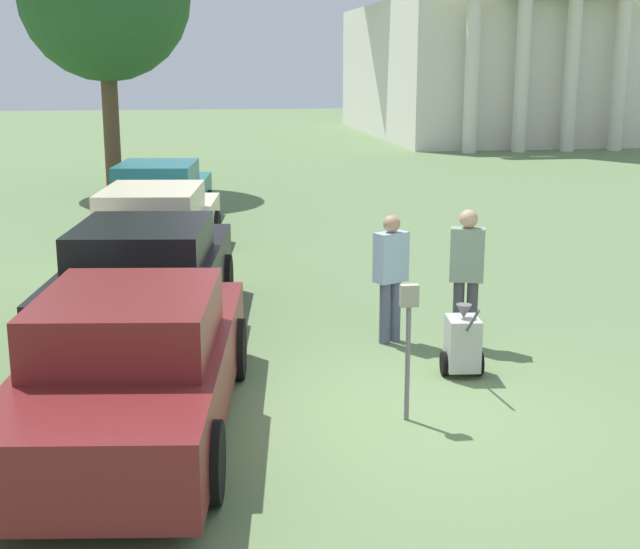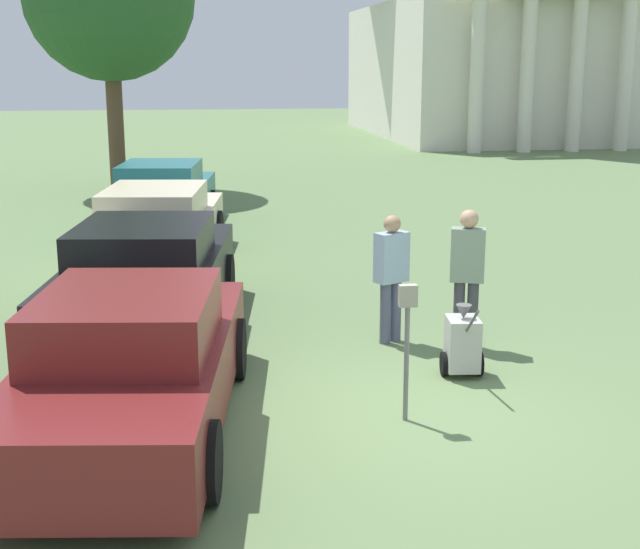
{
  "view_description": "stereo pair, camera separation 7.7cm",
  "coord_description": "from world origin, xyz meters",
  "px_view_note": "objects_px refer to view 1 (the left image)",
  "views": [
    {
      "loc": [
        -2.19,
        -8.34,
        3.53
      ],
      "look_at": [
        -0.65,
        1.68,
        1.1
      ],
      "focal_mm": 50.0,
      "sensor_mm": 36.0,
      "label": 1
    },
    {
      "loc": [
        -2.11,
        -8.35,
        3.53
      ],
      "look_at": [
        -0.65,
        1.68,
        1.1
      ],
      "focal_mm": 50.0,
      "sensor_mm": 36.0,
      "label": 2
    }
  ],
  "objects_px": {
    "parked_car_cream": "(154,230)",
    "equipment_cart": "(463,343)",
    "parking_meter": "(408,327)",
    "person_worker": "(391,271)",
    "parked_car_teal": "(159,199)",
    "church": "(481,14)",
    "person_supervisor": "(467,269)",
    "parked_car_black": "(146,281)",
    "parked_car_maroon": "(134,367)"
  },
  "relations": [
    {
      "from": "parked_car_teal",
      "to": "church",
      "type": "distance_m",
      "value": 28.15
    },
    {
      "from": "parked_car_black",
      "to": "church",
      "type": "xyz_separation_m",
      "value": [
        14.8,
        30.86,
        4.98
      ]
    },
    {
      "from": "parked_car_cream",
      "to": "parking_meter",
      "type": "relative_size",
      "value": 3.78
    },
    {
      "from": "parked_car_teal",
      "to": "church",
      "type": "bearing_deg",
      "value": 65.29
    },
    {
      "from": "equipment_cart",
      "to": "parked_car_teal",
      "type": "bearing_deg",
      "value": 117.1
    },
    {
      "from": "church",
      "to": "parking_meter",
      "type": "bearing_deg",
      "value": -109.51
    },
    {
      "from": "person_worker",
      "to": "church",
      "type": "relative_size",
      "value": 0.07
    },
    {
      "from": "parked_car_black",
      "to": "person_worker",
      "type": "relative_size",
      "value": 3.04
    },
    {
      "from": "parked_car_cream",
      "to": "parked_car_teal",
      "type": "relative_size",
      "value": 1.09
    },
    {
      "from": "person_supervisor",
      "to": "equipment_cart",
      "type": "xyz_separation_m",
      "value": [
        -0.36,
        -1.04,
        -0.62
      ]
    },
    {
      "from": "parked_car_maroon",
      "to": "person_supervisor",
      "type": "xyz_separation_m",
      "value": [
        3.99,
        2.14,
        0.33
      ]
    },
    {
      "from": "parked_car_cream",
      "to": "equipment_cart",
      "type": "height_order",
      "value": "parked_car_cream"
    },
    {
      "from": "person_worker",
      "to": "person_supervisor",
      "type": "relative_size",
      "value": 0.94
    },
    {
      "from": "parked_car_teal",
      "to": "parking_meter",
      "type": "relative_size",
      "value": 3.46
    },
    {
      "from": "parking_meter",
      "to": "church",
      "type": "bearing_deg",
      "value": 70.49
    },
    {
      "from": "parked_car_cream",
      "to": "church",
      "type": "height_order",
      "value": "church"
    },
    {
      "from": "parked_car_cream",
      "to": "person_worker",
      "type": "xyz_separation_m",
      "value": [
        3.09,
        -4.71,
        0.26
      ]
    },
    {
      "from": "parked_car_black",
      "to": "parked_car_teal",
      "type": "distance_m",
      "value": 7.45
    },
    {
      "from": "parked_car_cream",
      "to": "parking_meter",
      "type": "height_order",
      "value": "parked_car_cream"
    },
    {
      "from": "person_worker",
      "to": "person_supervisor",
      "type": "distance_m",
      "value": 0.95
    },
    {
      "from": "person_worker",
      "to": "parked_car_teal",
      "type": "bearing_deg",
      "value": -95.7
    },
    {
      "from": "parked_car_black",
      "to": "person_worker",
      "type": "xyz_separation_m",
      "value": [
        3.09,
        -0.82,
        0.22
      ]
    },
    {
      "from": "parked_car_maroon",
      "to": "person_worker",
      "type": "relative_size",
      "value": 2.98
    },
    {
      "from": "person_supervisor",
      "to": "parked_car_black",
      "type": "bearing_deg",
      "value": 2.77
    },
    {
      "from": "person_supervisor",
      "to": "equipment_cart",
      "type": "relative_size",
      "value": 1.75
    },
    {
      "from": "person_supervisor",
      "to": "parked_car_maroon",
      "type": "bearing_deg",
      "value": 46.54
    },
    {
      "from": "person_supervisor",
      "to": "church",
      "type": "xyz_separation_m",
      "value": [
        10.81,
        31.98,
        4.7
      ]
    },
    {
      "from": "parked_car_black",
      "to": "person_worker",
      "type": "bearing_deg",
      "value": -7.23
    },
    {
      "from": "equipment_cart",
      "to": "parked_car_cream",
      "type": "bearing_deg",
      "value": 127.35
    },
    {
      "from": "equipment_cart",
      "to": "church",
      "type": "bearing_deg",
      "value": 77.7
    },
    {
      "from": "parked_car_teal",
      "to": "person_worker",
      "type": "relative_size",
      "value": 2.94
    },
    {
      "from": "parked_car_cream",
      "to": "parked_car_black",
      "type": "bearing_deg",
      "value": -82.4
    },
    {
      "from": "parked_car_cream",
      "to": "equipment_cart",
      "type": "xyz_separation_m",
      "value": [
        3.63,
        -6.06,
        -0.3
      ]
    },
    {
      "from": "parked_car_maroon",
      "to": "parked_car_teal",
      "type": "height_order",
      "value": "parked_car_teal"
    },
    {
      "from": "parked_car_teal",
      "to": "person_supervisor",
      "type": "relative_size",
      "value": 2.78
    },
    {
      "from": "parking_meter",
      "to": "church",
      "type": "distance_m",
      "value": 36.6
    },
    {
      "from": "parking_meter",
      "to": "person_worker",
      "type": "distance_m",
      "value": 2.57
    },
    {
      "from": "parked_car_maroon",
      "to": "equipment_cart",
      "type": "bearing_deg",
      "value": 24.29
    },
    {
      "from": "person_worker",
      "to": "equipment_cart",
      "type": "xyz_separation_m",
      "value": [
        0.54,
        -1.34,
        -0.55
      ]
    },
    {
      "from": "parked_car_black",
      "to": "parked_car_teal",
      "type": "bearing_deg",
      "value": 97.59
    },
    {
      "from": "church",
      "to": "person_worker",
      "type": "bearing_deg",
      "value": -110.29
    },
    {
      "from": "equipment_cart",
      "to": "church",
      "type": "relative_size",
      "value": 0.04
    },
    {
      "from": "parked_car_black",
      "to": "person_worker",
      "type": "distance_m",
      "value": 3.21
    },
    {
      "from": "parked_car_cream",
      "to": "person_supervisor",
      "type": "distance_m",
      "value": 6.42
    },
    {
      "from": "parked_car_cream",
      "to": "person_supervisor",
      "type": "height_order",
      "value": "person_supervisor"
    },
    {
      "from": "person_worker",
      "to": "church",
      "type": "distance_m",
      "value": 34.11
    },
    {
      "from": "parked_car_cream",
      "to": "person_worker",
      "type": "relative_size",
      "value": 3.22
    },
    {
      "from": "person_worker",
      "to": "church",
      "type": "height_order",
      "value": "church"
    },
    {
      "from": "parked_car_teal",
      "to": "person_supervisor",
      "type": "xyz_separation_m",
      "value": [
        3.99,
        -8.56,
        0.32
      ]
    },
    {
      "from": "parked_car_black",
      "to": "church",
      "type": "height_order",
      "value": "church"
    }
  ]
}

